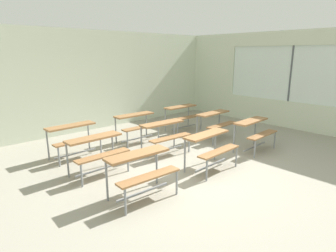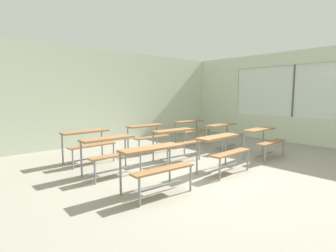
{
  "view_description": "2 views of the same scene",
  "coord_description": "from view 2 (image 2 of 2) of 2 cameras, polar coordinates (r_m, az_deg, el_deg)",
  "views": [
    {
      "loc": [
        -3.79,
        -3.51,
        2.31
      ],
      "look_at": [
        0.48,
        1.19,
        0.68
      ],
      "focal_mm": 30.25,
      "sensor_mm": 36.0,
      "label": 1
    },
    {
      "loc": [
        -3.8,
        -3.3,
        1.6
      ],
      "look_at": [
        0.28,
        1.36,
        0.84
      ],
      "focal_mm": 28.0,
      "sensor_mm": 36.0,
      "label": 2
    }
  ],
  "objects": [
    {
      "name": "ground",
      "position": [
        5.29,
        7.62,
        -11.0
      ],
      "size": [
        10.0,
        9.0,
        0.05
      ],
      "primitive_type": "cube",
      "color": "gray"
    },
    {
      "name": "wall_back",
      "position": [
        8.68,
        -15.28,
        6.05
      ],
      "size": [
        10.0,
        0.12,
        3.0
      ],
      "primitive_type": "cube",
      "color": "beige",
      "rests_on": "ground"
    },
    {
      "name": "wall_right",
      "position": [
        9.35,
        29.17,
        5.14
      ],
      "size": [
        0.12,
        9.0,
        3.0
      ],
      "color": "beige",
      "rests_on": "ground"
    },
    {
      "name": "desk_bench_r0c0",
      "position": [
        4.25,
        -2.77,
        -7.16
      ],
      "size": [
        1.13,
        0.64,
        0.74
      ],
      "rotation": [
        0.0,
        0.0,
        -0.04
      ],
      "color": "olive",
      "rests_on": "ground"
    },
    {
      "name": "desk_bench_r0c1",
      "position": [
        5.48,
        11.73,
        -4.1
      ],
      "size": [
        1.12,
        0.63,
        0.74
      ],
      "rotation": [
        0.0,
        0.0,
        0.04
      ],
      "color": "olive",
      "rests_on": "ground"
    },
    {
      "name": "desk_bench_r0c2",
      "position": [
        6.92,
        20.06,
        -2.08
      ],
      "size": [
        1.13,
        0.64,
        0.74
      ],
      "rotation": [
        0.0,
        0.0,
        0.04
      ],
      "color": "olive",
      "rests_on": "ground"
    },
    {
      "name": "desk_bench_r1c0",
      "position": [
        5.29,
        -12.38,
        -4.5
      ],
      "size": [
        1.11,
        0.61,
        0.74
      ],
      "rotation": [
        0.0,
        0.0,
        0.02
      ],
      "color": "olive",
      "rests_on": "ground"
    },
    {
      "name": "desk_bench_r1c1",
      "position": [
        6.31,
        1.76,
        -2.49
      ],
      "size": [
        1.13,
        0.64,
        0.74
      ],
      "rotation": [
        0.0,
        0.0,
        -0.05
      ],
      "color": "olive",
      "rests_on": "ground"
    },
    {
      "name": "desk_bench_r1c2",
      "position": [
        7.62,
        12.16,
        -1.02
      ],
      "size": [
        1.12,
        0.62,
        0.74
      ],
      "rotation": [
        0.0,
        0.0,
        0.03
      ],
      "color": "olive",
      "rests_on": "ground"
    },
    {
      "name": "desk_bench_r2c0",
      "position": [
        6.38,
        -17.08,
        -2.7
      ],
      "size": [
        1.12,
        0.63,
        0.74
      ],
      "rotation": [
        0.0,
        0.0,
        0.03
      ],
      "color": "olive",
      "rests_on": "ground"
    },
    {
      "name": "desk_bench_r2c1",
      "position": [
        7.27,
        -4.36,
        -1.26
      ],
      "size": [
        1.11,
        0.61,
        0.74
      ],
      "rotation": [
        0.0,
        0.0,
        -0.02
      ],
      "color": "olive",
      "rests_on": "ground"
    },
    {
      "name": "desk_bench_r2c2",
      "position": [
        8.45,
        5.18,
        -0.11
      ],
      "size": [
        1.11,
        0.6,
        0.74
      ],
      "rotation": [
        0.0,
        0.0,
        -0.01
      ],
      "color": "olive",
      "rests_on": "ground"
    }
  ]
}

